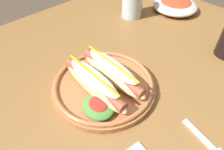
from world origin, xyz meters
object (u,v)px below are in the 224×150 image
at_px(fork, 209,145).
at_px(water_cup, 132,1).
at_px(side_bowl, 175,5).
at_px(hot_dog_plate, 103,83).

distance_m(fork, water_cup, 0.57).
relative_size(fork, side_bowl, 0.68).
xyz_separation_m(fork, water_cup, (-0.49, 0.29, 0.06)).
bearing_deg(fork, side_bowl, 143.55).
relative_size(fork, water_cup, 1.03).
distance_m(hot_dog_plate, fork, 0.28).
height_order(hot_dog_plate, water_cup, water_cup).
xyz_separation_m(hot_dog_plate, water_cup, (-0.22, 0.34, 0.03)).
relative_size(hot_dog_plate, side_bowl, 1.50).
distance_m(hot_dog_plate, side_bowl, 0.52).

